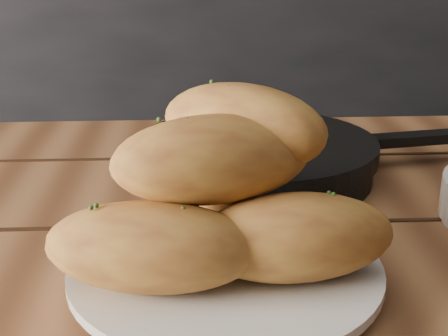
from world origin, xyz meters
TOP-DOWN VIEW (x-y plane):
  - counter at (0.00, 1.70)m, footprint 2.80×0.60m
  - plate at (0.24, 0.45)m, footprint 0.25×0.25m
  - bread_rolls at (0.24, 0.45)m, footprint 0.26×0.21m
  - skillet at (0.29, 0.69)m, footprint 0.41×0.27m

SIDE VIEW (x-z plane):
  - counter at x=0.00m, z-range 0.00..0.90m
  - plate at x=0.24m, z-range 0.75..0.77m
  - skillet at x=0.29m, z-range 0.75..0.80m
  - bread_rolls at x=0.24m, z-range 0.76..0.89m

